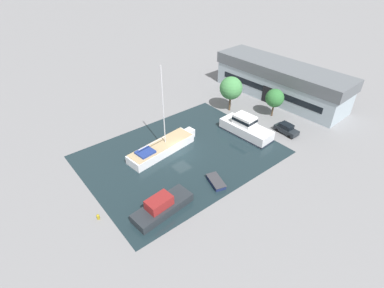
# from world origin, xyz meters

# --- Properties ---
(ground_plane) EXTENTS (440.00, 440.00, 0.00)m
(ground_plane) POSITION_xyz_m (0.00, 0.00, 0.00)
(ground_plane) COLOR slate
(water_canal) EXTENTS (21.77, 28.83, 0.01)m
(water_canal) POSITION_xyz_m (0.00, 0.00, 0.00)
(water_canal) COLOR #19282D
(water_canal) RESTS_ON ground
(warehouse_building) EXTENTS (28.66, 9.55, 7.05)m
(warehouse_building) POSITION_xyz_m (-3.43, 28.12, 3.57)
(warehouse_building) COLOR #99A8B2
(warehouse_building) RESTS_ON ground
(quay_tree_near_building) EXTENTS (4.27, 4.27, 6.75)m
(quay_tree_near_building) POSITION_xyz_m (-5.59, 16.03, 4.60)
(quay_tree_near_building) COLOR brown
(quay_tree_near_building) RESTS_ON ground
(quay_tree_by_water) EXTENTS (3.37, 3.37, 5.36)m
(quay_tree_by_water) POSITION_xyz_m (1.05, 20.68, 3.66)
(quay_tree_by_water) COLOR brown
(quay_tree_by_water) RESTS_ON ground
(parked_car) EXTENTS (4.20, 1.89, 1.73)m
(parked_car) POSITION_xyz_m (6.44, 17.67, 0.86)
(parked_car) COLOR #1E2328
(parked_car) RESTS_ON ground
(sailboat_moored) EXTENTS (4.47, 12.71, 13.83)m
(sailboat_moored) POSITION_xyz_m (-2.41, -1.84, 0.80)
(sailboat_moored) COLOR white
(sailboat_moored) RESTS_ON water_canal
(motor_cruiser) EXTENTS (9.49, 4.10, 3.37)m
(motor_cruiser) POSITION_xyz_m (2.20, 12.05, 1.23)
(motor_cruiser) COLOR silver
(motor_cruiser) RESTS_ON water_canal
(small_dinghy) EXTENTS (3.63, 2.46, 0.62)m
(small_dinghy) POSITION_xyz_m (8.30, -0.33, 0.32)
(small_dinghy) COLOR #19234C
(small_dinghy) RESTS_ON water_canal
(cabin_boat) EXTENTS (3.47, 8.11, 2.41)m
(cabin_boat) POSITION_xyz_m (7.88, -8.92, 0.86)
(cabin_boat) COLOR #23282D
(cabin_boat) RESTS_ON water_canal
(mooring_bollard) EXTENTS (0.39, 0.39, 0.72)m
(mooring_bollard) POSITION_xyz_m (4.06, -15.54, 0.38)
(mooring_bollard) COLOR olive
(mooring_bollard) RESTS_ON ground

